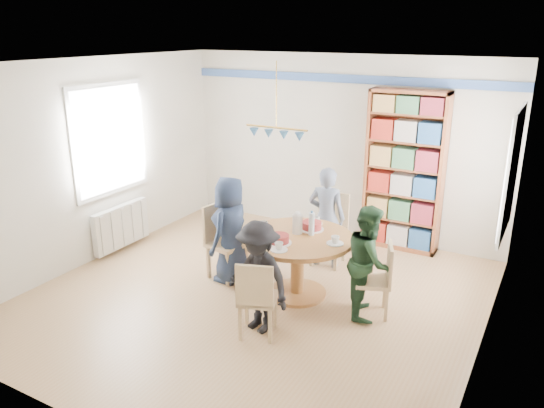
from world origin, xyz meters
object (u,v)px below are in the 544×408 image
Objects in this scene: chair_near at (256,296)px; bookshelf at (404,173)px; radiator at (121,226)px; dining_table at (298,252)px; chair_right at (380,276)px; person_near at (258,277)px; chair_far at (331,225)px; person_far at (326,217)px; person_left at (230,230)px; person_right at (369,261)px; chair_left at (222,237)px.

bookshelf is at bearing 79.27° from chair_near.
radiator is 0.77× the size of dining_table.
chair_right is 0.69× the size of person_near.
chair_far reaches higher than radiator.
bookshelf reaches higher than person_far.
bookshelf reaches higher than chair_near.
chair_near is at bearing -52.72° from person_near.
chair_right is at bearing -80.08° from bookshelf.
chair_right reaches higher than radiator.
chair_near is at bearing -19.82° from radiator.
person_left reaches higher than chair_right.
person_right is (1.78, 0.03, -0.04)m from person_left.
chair_right is 0.66× the size of person_right.
chair_right is 1.42m from chair_near.
person_right reaches higher than chair_far.
person_far reaches higher than radiator.
chair_far is 0.70× the size of person_far.
chair_far is at bearing 104.92° from person_near.
person_far is 1.82m from person_near.
person_near is (-1.00, -0.92, 0.15)m from chair_right.
chair_left reaches higher than chair_near.
radiator is at bearing 160.18° from chair_near.
person_far is 1.37m from bookshelf.
person_right is at bearing -161.25° from chair_right.
person_far reaches higher than chair_right.
chair_near is 0.68× the size of person_right.
chair_near is at bearing 43.34° from person_left.
chair_left is (1.75, -0.00, 0.18)m from radiator.
dining_table is (2.82, 0.00, 0.21)m from radiator.
bookshelf reaches higher than radiator.
chair_left is 1.14× the size of chair_right.
chair_right is (3.81, 0.03, 0.11)m from radiator.
person_right reaches higher than chair_left.
person_near is at bearing -90.54° from dining_table.
person_left is at bearing -177.16° from dining_table.
chair_left is 1.38m from person_near.
dining_table is at bearing 69.08° from person_right.
chair_left is at bearing -179.87° from dining_table.
chair_far is (2.78, 1.07, 0.18)m from radiator.
person_far is (0.86, 0.97, 0.01)m from person_left.
chair_left is at bearing -129.82° from bookshelf.
person_left is at bearing 134.25° from chair_near.
chair_near is (-0.93, -1.06, 0.01)m from chair_right.
person_left reaches higher than chair_far.
dining_table is 2.21m from bookshelf.
person_left is (-0.97, 0.99, 0.20)m from chair_near.
person_right is 1.32m from person_far.
person_near is (0.90, -0.84, -0.07)m from person_left.
person_left is (-0.87, -1.12, 0.15)m from chair_far.
chair_far is at bearing 92.18° from dining_table.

